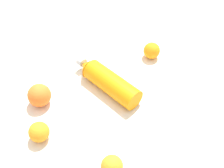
{
  "coord_description": "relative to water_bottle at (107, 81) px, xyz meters",
  "views": [
    {
      "loc": [
        0.23,
        0.59,
        0.74
      ],
      "look_at": [
        -0.05,
        -0.01,
        0.04
      ],
      "focal_mm": 43.67,
      "sensor_mm": 36.0,
      "label": 1
    }
  ],
  "objects": [
    {
      "name": "ground_plane",
      "position": [
        0.04,
        0.03,
        -0.04
      ],
      "size": [
        2.4,
        2.4,
        0.0
      ],
      "primitive_type": "plane",
      "color": "silver"
    },
    {
      "name": "water_bottle",
      "position": [
        0.0,
        0.0,
        0.0
      ],
      "size": [
        0.16,
        0.29,
        0.08
      ],
      "rotation": [
        0.0,
        0.0,
        5.06
      ],
      "color": "orange",
      "rests_on": "ground_plane"
    },
    {
      "name": "orange_0",
      "position": [
        0.24,
        -0.03,
        0.0
      ],
      "size": [
        0.08,
        0.08,
        0.08
      ],
      "primitive_type": "sphere",
      "color": "orange",
      "rests_on": "ground_plane"
    },
    {
      "name": "orange_1",
      "position": [
        0.12,
        0.3,
        -0.01
      ],
      "size": [
        0.06,
        0.06,
        0.06
      ],
      "primitive_type": "sphere",
      "color": "orange",
      "rests_on": "ground_plane"
    },
    {
      "name": "orange_2",
      "position": [
        0.28,
        0.11,
        -0.01
      ],
      "size": [
        0.06,
        0.06,
        0.06
      ],
      "primitive_type": "sphere",
      "color": "orange",
      "rests_on": "ground_plane"
    },
    {
      "name": "orange_3",
      "position": [
        -0.24,
        -0.08,
        -0.0
      ],
      "size": [
        0.07,
        0.07,
        0.07
      ],
      "primitive_type": "sphere",
      "color": "orange",
      "rests_on": "ground_plane"
    }
  ]
}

